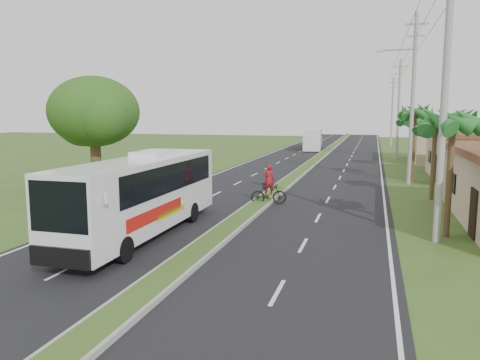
# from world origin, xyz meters

# --- Properties ---
(ground) EXTENTS (180.00, 180.00, 0.00)m
(ground) POSITION_xyz_m (0.00, 0.00, 0.00)
(ground) COLOR #34531E
(ground) RESTS_ON ground
(road_asphalt) EXTENTS (14.00, 160.00, 0.02)m
(road_asphalt) POSITION_xyz_m (0.00, 20.00, 0.01)
(road_asphalt) COLOR black
(road_asphalt) RESTS_ON ground
(median_strip) EXTENTS (1.20, 160.00, 0.18)m
(median_strip) POSITION_xyz_m (0.00, 20.00, 0.10)
(median_strip) COLOR gray
(median_strip) RESTS_ON ground
(lane_edge_left) EXTENTS (0.12, 160.00, 0.01)m
(lane_edge_left) POSITION_xyz_m (-6.70, 20.00, 0.00)
(lane_edge_left) COLOR silver
(lane_edge_left) RESTS_ON ground
(lane_edge_right) EXTENTS (0.12, 160.00, 0.01)m
(lane_edge_right) POSITION_xyz_m (6.70, 20.00, 0.00)
(lane_edge_right) COLOR silver
(lane_edge_right) RESTS_ON ground
(shop_far) EXTENTS (8.60, 11.60, 3.82)m
(shop_far) POSITION_xyz_m (14.00, 36.00, 1.93)
(shop_far) COLOR tan
(shop_far) RESTS_ON ground
(palm_verge_a) EXTENTS (2.40, 2.40, 5.45)m
(palm_verge_a) POSITION_xyz_m (9.00, 3.00, 4.74)
(palm_verge_a) COLOR #473321
(palm_verge_a) RESTS_ON ground
(palm_verge_b) EXTENTS (2.40, 2.40, 5.05)m
(palm_verge_b) POSITION_xyz_m (9.40, 12.00, 4.36)
(palm_verge_b) COLOR #473321
(palm_verge_b) RESTS_ON ground
(palm_verge_c) EXTENTS (2.40, 2.40, 5.85)m
(palm_verge_c) POSITION_xyz_m (8.80, 19.00, 5.12)
(palm_verge_c) COLOR #473321
(palm_verge_c) RESTS_ON ground
(palm_verge_d) EXTENTS (2.40, 2.40, 5.25)m
(palm_verge_d) POSITION_xyz_m (9.30, 28.00, 4.55)
(palm_verge_d) COLOR #473321
(palm_verge_d) RESTS_ON ground
(shade_tree) EXTENTS (6.30, 6.00, 7.54)m
(shade_tree) POSITION_xyz_m (-12.11, 10.02, 5.03)
(shade_tree) COLOR #473321
(shade_tree) RESTS_ON ground
(utility_pole_a) EXTENTS (1.60, 0.28, 11.00)m
(utility_pole_a) POSITION_xyz_m (8.50, 2.00, 5.67)
(utility_pole_a) COLOR gray
(utility_pole_a) RESTS_ON ground
(utility_pole_b) EXTENTS (3.20, 0.28, 12.00)m
(utility_pole_b) POSITION_xyz_m (8.47, 18.00, 6.26)
(utility_pole_b) COLOR gray
(utility_pole_b) RESTS_ON ground
(utility_pole_c) EXTENTS (1.60, 0.28, 11.00)m
(utility_pole_c) POSITION_xyz_m (8.50, 38.00, 5.67)
(utility_pole_c) COLOR gray
(utility_pole_c) RESTS_ON ground
(utility_pole_d) EXTENTS (1.60, 0.28, 10.50)m
(utility_pole_d) POSITION_xyz_m (8.50, 58.00, 5.42)
(utility_pole_d) COLOR gray
(utility_pole_d) RESTS_ON ground
(coach_bus_main) EXTENTS (2.33, 10.80, 3.49)m
(coach_bus_main) POSITION_xyz_m (-3.09, -0.32, 1.92)
(coach_bus_main) COLOR silver
(coach_bus_main) RESTS_ON ground
(coach_bus_far) EXTENTS (3.18, 10.67, 3.06)m
(coach_bus_far) POSITION_xyz_m (-2.30, 49.17, 1.74)
(coach_bus_far) COLOR silver
(coach_bus_far) RESTS_ON ground
(motorcyclist) EXTENTS (2.07, 1.11, 2.26)m
(motorcyclist) POSITION_xyz_m (0.42, 7.77, 0.80)
(motorcyclist) COLOR black
(motorcyclist) RESTS_ON ground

